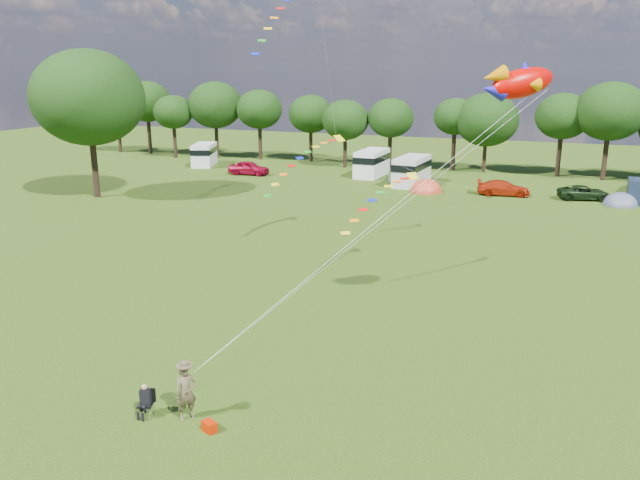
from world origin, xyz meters
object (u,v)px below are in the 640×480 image
(big_tree, at_px, (88,98))
(car_d, at_px, (584,193))
(tent_orange, at_px, (426,192))
(kite_flyer, at_px, (186,392))
(fish_kite, at_px, (517,83))
(car_c, at_px, (503,188))
(campervan_a, at_px, (204,154))
(camp_chair, at_px, (146,397))
(tent_greyblue, at_px, (620,205))
(campervan_b, at_px, (372,162))
(car_b, at_px, (407,178))
(car_a, at_px, (249,168))
(campervan_c, at_px, (412,170))

(big_tree, xyz_separation_m, car_d, (42.19, 15.06, -8.38))
(car_d, relative_size, tent_orange, 1.37)
(kite_flyer, xyz_separation_m, fish_kite, (9.19, 10.21, 10.04))
(car_c, relative_size, campervan_a, 0.79)
(campervan_a, distance_m, camp_chair, 57.79)
(campervan_a, distance_m, tent_greyblue, 46.58)
(campervan_b, distance_m, tent_orange, 10.40)
(kite_flyer, xyz_separation_m, camp_chair, (-1.41, -0.34, -0.27))
(campervan_a, height_order, fish_kite, fish_kite)
(big_tree, height_order, kite_flyer, big_tree)
(big_tree, distance_m, car_d, 45.57)
(tent_greyblue, relative_size, kite_flyer, 1.64)
(tent_orange, distance_m, fish_kite, 36.07)
(big_tree, height_order, car_b, big_tree)
(car_d, xyz_separation_m, kite_flyer, (-13.35, -44.63, 0.35))
(car_a, xyz_separation_m, car_c, (27.74, -1.74, -0.08))
(car_a, distance_m, car_d, 34.83)
(campervan_a, relative_size, camp_chair, 4.88)
(car_d, distance_m, campervan_c, 16.49)
(campervan_a, distance_m, kite_flyer, 58.20)
(car_c, bearing_deg, campervan_b, 60.73)
(kite_flyer, bearing_deg, car_c, 32.93)
(big_tree, bearing_deg, car_d, 19.64)
(car_c, height_order, tent_greyblue, car_c)
(campervan_a, bearing_deg, fish_kite, -155.78)
(tent_orange, relative_size, fish_kite, 1.11)
(car_a, relative_size, car_c, 1.01)
(car_a, distance_m, car_b, 17.88)
(campervan_a, xyz_separation_m, tent_orange, (28.97, -6.93, -1.41))
(car_b, bearing_deg, big_tree, 116.80)
(big_tree, height_order, camp_chair, big_tree)
(car_b, height_order, campervan_c, campervan_c)
(car_d, height_order, tent_orange, car_d)
(car_b, relative_size, tent_orange, 1.02)
(car_b, distance_m, tent_orange, 4.64)
(campervan_c, bearing_deg, kite_flyer, -172.18)
(car_d, xyz_separation_m, campervan_a, (-43.13, 5.38, 0.78))
(car_d, distance_m, tent_orange, 14.27)
(fish_kite, bearing_deg, car_c, 58.50)
(car_c, relative_size, campervan_c, 0.77)
(big_tree, distance_m, car_a, 19.62)
(camp_chair, bearing_deg, car_d, 54.44)
(campervan_a, relative_size, kite_flyer, 2.97)
(car_d, xyz_separation_m, tent_greyblue, (2.93, -1.41, -0.62))
(tent_orange, height_order, fish_kite, fish_kite)
(camp_chair, xyz_separation_m, fish_kite, (10.60, 10.55, 10.32))
(car_a, bearing_deg, car_b, -92.64)
(campervan_b, height_order, fish_kite, fish_kite)
(tent_greyblue, bearing_deg, fish_kite, -102.13)
(car_b, relative_size, kite_flyer, 1.78)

